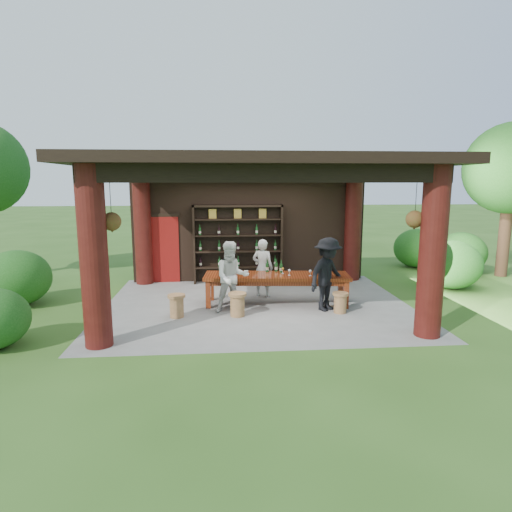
{
  "coord_description": "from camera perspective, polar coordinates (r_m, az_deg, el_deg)",
  "views": [
    {
      "loc": [
        -0.89,
        -10.14,
        3.0
      ],
      "look_at": [
        0.0,
        0.4,
        1.15
      ],
      "focal_mm": 30.0,
      "sensor_mm": 36.0,
      "label": 1
    }
  ],
  "objects": [
    {
      "name": "guest_woman",
      "position": [
        9.86,
        -3.24,
        -2.82
      ],
      "size": [
        0.89,
        0.74,
        1.66
      ],
      "primitive_type": "imported",
      "rotation": [
        0.0,
        0.0,
        0.15
      ],
      "color": "silver",
      "rests_on": "ground"
    },
    {
      "name": "table_bottles",
      "position": [
        10.77,
        2.52,
        -1.31
      ],
      "size": [
        0.42,
        0.21,
        0.31
      ],
      "color": "#194C1E",
      "rests_on": "tasting_table"
    },
    {
      "name": "ground",
      "position": [
        10.61,
        0.18,
        -6.5
      ],
      "size": [
        90.0,
        90.0,
        0.0
      ],
      "primitive_type": "plane",
      "color": "#2D5119",
      "rests_on": "ground"
    },
    {
      "name": "trees",
      "position": [
        12.19,
        14.65,
        11.33
      ],
      "size": [
        20.22,
        8.41,
        4.8
      ],
      "color": "#3F2819",
      "rests_on": "ground"
    },
    {
      "name": "stool_far_left",
      "position": [
        9.75,
        -10.53,
        -6.47
      ],
      "size": [
        0.39,
        0.39,
        0.52
      ],
      "rotation": [
        0.0,
        0.0,
        -0.15
      ],
      "color": "brown",
      "rests_on": "ground"
    },
    {
      "name": "wine_shelf",
      "position": [
        12.73,
        -2.42,
        1.62
      ],
      "size": [
        2.64,
        0.4,
        2.32
      ],
      "color": "black",
      "rests_on": "ground"
    },
    {
      "name": "tasting_table",
      "position": [
        10.51,
        2.77,
        -3.08
      ],
      "size": [
        3.59,
        1.22,
        0.75
      ],
      "rotation": [
        0.0,
        0.0,
        -0.09
      ],
      "color": "#531D0B",
      "rests_on": "ground"
    },
    {
      "name": "stool_near_left",
      "position": [
        9.68,
        -2.49,
        -6.38
      ],
      "size": [
        0.41,
        0.41,
        0.54
      ],
      "rotation": [
        0.0,
        0.0,
        0.27
      ],
      "color": "brown",
      "rests_on": "ground"
    },
    {
      "name": "table_glasses",
      "position": [
        10.48,
        6.04,
        -2.1
      ],
      "size": [
        1.02,
        0.4,
        0.15
      ],
      "color": "silver",
      "rests_on": "tasting_table"
    },
    {
      "name": "shrubs",
      "position": [
        12.17,
        13.41,
        -1.92
      ],
      "size": [
        14.46,
        8.04,
        1.36
      ],
      "color": "#194C14",
      "rests_on": "ground"
    },
    {
      "name": "host",
      "position": [
        11.2,
        0.89,
        -1.6
      ],
      "size": [
        0.66,
        0.56,
        1.52
      ],
      "primitive_type": "imported",
      "rotation": [
        0.0,
        0.0,
        2.72
      ],
      "color": "beige",
      "rests_on": "ground"
    },
    {
      "name": "stool_near_right",
      "position": [
        10.1,
        11.17,
        -6.05
      ],
      "size": [
        0.36,
        0.36,
        0.48
      ],
      "rotation": [
        0.0,
        0.0,
        0.39
      ],
      "color": "brown",
      "rests_on": "ground"
    },
    {
      "name": "guest_man",
      "position": [
        10.11,
        9.51,
        -2.42
      ],
      "size": [
        1.28,
        1.18,
        1.72
      ],
      "primitive_type": "imported",
      "rotation": [
        0.0,
        0.0,
        0.63
      ],
      "color": "black",
      "rests_on": "ground"
    },
    {
      "name": "napkin_basket",
      "position": [
        10.4,
        -3.34,
        -2.19
      ],
      "size": [
        0.28,
        0.2,
        0.14
      ],
      "primitive_type": "cube",
      "rotation": [
        0.0,
        0.0,
        -0.09
      ],
      "color": "#BF6672",
      "rests_on": "tasting_table"
    },
    {
      "name": "pavilion",
      "position": [
        10.64,
        -0.08,
        5.23
      ],
      "size": [
        7.5,
        6.0,
        3.6
      ],
      "color": "slate",
      "rests_on": "ground"
    }
  ]
}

